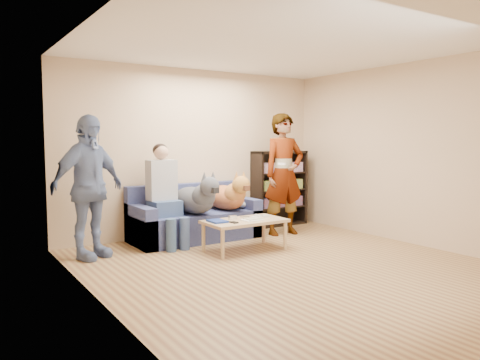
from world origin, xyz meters
TOP-DOWN VIEW (x-y plane):
  - ground at (0.00, 0.00)m, footprint 5.00×5.00m
  - ceiling at (0.00, 0.00)m, footprint 5.00×5.00m
  - wall_back at (0.00, 2.50)m, footprint 4.50×0.00m
  - wall_left at (-2.25, 0.00)m, footprint 0.00×5.00m
  - wall_right at (2.25, 0.00)m, footprint 0.00×5.00m
  - blanket at (0.59, 1.98)m, footprint 0.36×0.31m
  - person_standing_right at (1.12, 1.65)m, footprint 0.73×0.52m
  - person_standing_left at (-1.88, 1.80)m, footprint 1.15×0.85m
  - held_controller at (0.92, 1.45)m, footprint 0.08×0.14m
  - notebook_blue at (-0.41, 1.12)m, footprint 0.20×0.26m
  - papers at (0.04, 0.97)m, footprint 0.26×0.20m
  - magazine at (0.07, 0.99)m, footprint 0.22×0.17m
  - camera_silver at (-0.13, 1.19)m, footprint 0.11×0.06m
  - controller_a at (0.27, 1.17)m, footprint 0.04×0.13m
  - controller_b at (0.35, 1.09)m, footprint 0.09×0.06m
  - headphone_cup_a at (0.19, 1.05)m, footprint 0.07×0.07m
  - headphone_cup_b at (0.19, 1.13)m, footprint 0.07×0.07m
  - pen_orange at (-0.03, 0.91)m, footprint 0.13×0.06m
  - pen_black at (0.11, 1.25)m, footprint 0.13×0.08m
  - wallet at (-0.26, 0.95)m, footprint 0.07×0.12m
  - sofa at (-0.25, 2.10)m, footprint 1.90×0.85m
  - person_seated at (-0.78, 1.97)m, footprint 0.40×0.73m
  - dog_gray at (-0.34, 1.84)m, footprint 0.45×1.27m
  - dog_tan at (0.25, 1.92)m, footprint 0.43×1.17m
  - coffee_table at (-0.01, 1.07)m, footprint 1.10×0.60m
  - bookshelf at (1.55, 2.33)m, footprint 1.00×0.34m

SIDE VIEW (x-z plane):
  - ground at x=0.00m, z-range 0.00..0.00m
  - sofa at x=-0.25m, z-range -0.13..0.69m
  - coffee_table at x=-0.01m, z-range 0.16..0.58m
  - pen_orange at x=-0.03m, z-range 0.42..0.43m
  - pen_black at x=0.11m, z-range 0.42..0.43m
  - papers at x=0.04m, z-range 0.42..0.43m
  - wallet at x=-0.26m, z-range 0.42..0.43m
  - headphone_cup_a at x=0.19m, z-range 0.42..0.44m
  - headphone_cup_b at x=0.19m, z-range 0.42..0.44m
  - notebook_blue at x=-0.41m, z-range 0.42..0.45m
  - controller_a at x=0.27m, z-range 0.42..0.45m
  - controller_b at x=0.35m, z-range 0.42..0.45m
  - magazine at x=0.07m, z-range 0.43..0.45m
  - camera_silver at x=-0.13m, z-range 0.42..0.47m
  - blanket at x=0.59m, z-range 0.43..0.55m
  - dog_tan at x=0.25m, z-range 0.34..0.96m
  - dog_gray at x=-0.34m, z-range 0.33..0.98m
  - bookshelf at x=1.55m, z-range 0.03..1.33m
  - person_seated at x=-0.78m, z-range 0.04..1.51m
  - person_standing_left at x=-1.88m, z-range 0.00..1.82m
  - person_standing_right at x=1.12m, z-range 0.00..1.91m
  - held_controller at x=0.92m, z-range 1.12..1.15m
  - wall_back at x=0.00m, z-range -0.95..3.55m
  - wall_left at x=-2.25m, z-range -1.20..3.80m
  - wall_right at x=2.25m, z-range -1.20..3.80m
  - ceiling at x=0.00m, z-range 2.60..2.60m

